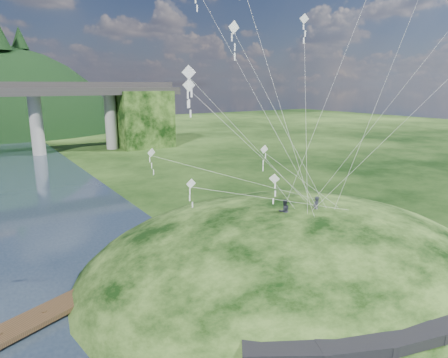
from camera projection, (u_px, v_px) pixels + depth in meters
ground at (222, 304)px, 26.96m from camera, size 320.00×320.00×0.00m
grass_hill at (290, 282)px, 33.14m from camera, size 36.00×32.00×13.00m
footpath at (427, 311)px, 22.41m from camera, size 22.29×5.84×0.83m
wooden_dock at (82, 296)px, 27.27m from camera, size 12.49×6.81×0.91m
kite_flyers at (296, 198)px, 30.74m from camera, size 3.53×1.49×1.94m
kite_swarm at (288, 59)px, 28.07m from camera, size 21.50×14.75×21.12m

